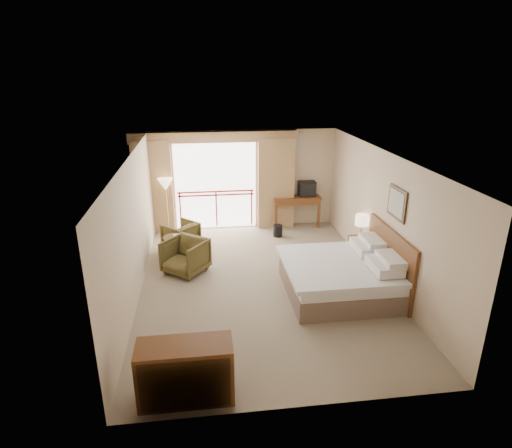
{
  "coord_description": "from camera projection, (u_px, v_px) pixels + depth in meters",
  "views": [
    {
      "loc": [
        -1.17,
        -7.9,
        4.28
      ],
      "look_at": [
        -0.09,
        0.4,
        1.19
      ],
      "focal_mm": 30.0,
      "sensor_mm": 36.0,
      "label": 1
    }
  ],
  "objects": [
    {
      "name": "armchair_far",
      "position": [
        182.0,
        248.0,
        10.72
      ],
      "size": [
        1.03,
        1.03,
        0.67
      ],
      "primitive_type": "imported",
      "rotation": [
        0.0,
        0.0,
        -2.37
      ],
      "color": "#43391A",
      "rests_on": "floor"
    },
    {
      "name": "armchair_near",
      "position": [
        186.0,
        272.0,
        9.46
      ],
      "size": [
        1.16,
        1.16,
        0.77
      ],
      "primitive_type": "imported",
      "rotation": [
        0.0,
        0.0,
        -0.65
      ],
      "color": "#43391A",
      "rests_on": "floor"
    },
    {
      "name": "coffee_maker",
      "position": [
        284.0,
        192.0,
        11.88
      ],
      "size": [
        0.16,
        0.16,
        0.28
      ],
      "primitive_type": "cylinder",
      "rotation": [
        0.0,
        0.0,
        0.24
      ],
      "color": "black",
      "rests_on": "desk"
    },
    {
      "name": "side_table",
      "position": [
        175.0,
        244.0,
        9.93
      ],
      "size": [
        0.53,
        0.53,
        0.57
      ],
      "rotation": [
        0.0,
        0.0,
        0.33
      ],
      "color": "#311D0B",
      "rests_on": "floor"
    },
    {
      "name": "floor",
      "position": [
        262.0,
        283.0,
        8.97
      ],
      "size": [
        7.0,
        7.0,
        0.0
      ],
      "primitive_type": "plane",
      "color": "gray",
      "rests_on": "ground"
    },
    {
      "name": "hvac_vent",
      "position": [
        292.0,
        142.0,
        11.54
      ],
      "size": [
        0.5,
        0.04,
        0.5
      ],
      "primitive_type": "cube",
      "color": "silver",
      "rests_on": "wall_back"
    },
    {
      "name": "bed",
      "position": [
        342.0,
        276.0,
        8.46
      ],
      "size": [
        2.13,
        2.06,
        0.97
      ],
      "color": "brown",
      "rests_on": "floor"
    },
    {
      "name": "floor_lamp",
      "position": [
        166.0,
        187.0,
        11.1
      ],
      "size": [
        0.4,
        0.4,
        1.56
      ],
      "rotation": [
        0.0,
        0.0,
        0.23
      ],
      "color": "tan",
      "rests_on": "floor"
    },
    {
      "name": "wall_right",
      "position": [
        383.0,
        218.0,
        8.8
      ],
      "size": [
        0.0,
        7.0,
        7.0
      ],
      "primitive_type": "plane",
      "rotation": [
        1.57,
        0.0,
        -1.57
      ],
      "color": "beige",
      "rests_on": "ground"
    },
    {
      "name": "desk",
      "position": [
        295.0,
        202.0,
        12.09
      ],
      "size": [
        1.33,
        0.64,
        0.87
      ],
      "rotation": [
        0.0,
        0.0,
        -0.04
      ],
      "color": "#582D14",
      "rests_on": "floor"
    },
    {
      "name": "cup",
      "position": [
        289.0,
        195.0,
        11.88
      ],
      "size": [
        0.08,
        0.08,
        0.1
      ],
      "primitive_type": "cylinder",
      "rotation": [
        0.0,
        0.0,
        0.16
      ],
      "color": "white",
      "rests_on": "desk"
    },
    {
      "name": "dresser",
      "position": [
        186.0,
        372.0,
        5.73
      ],
      "size": [
        1.28,
        0.54,
        0.85
      ],
      "rotation": [
        0.0,
        0.0,
        -0.03
      ],
      "color": "#582D14",
      "rests_on": "floor"
    },
    {
      "name": "headboard",
      "position": [
        389.0,
        261.0,
        8.48
      ],
      "size": [
        0.06,
        2.1,
        1.3
      ],
      "primitive_type": "cube",
      "color": "#582D14",
      "rests_on": "wall_right"
    },
    {
      "name": "wall_back",
      "position": [
        245.0,
        180.0,
        11.76
      ],
      "size": [
        5.0,
        0.0,
        5.0
      ],
      "primitive_type": "plane",
      "rotation": [
        1.57,
        0.0,
        0.0
      ],
      "color": "beige",
      "rests_on": "ground"
    },
    {
      "name": "book",
      "position": [
        174.0,
        237.0,
        9.86
      ],
      "size": [
        0.25,
        0.29,
        0.02
      ],
      "primitive_type": "imported",
      "rotation": [
        0.0,
        0.0,
        0.32
      ],
      "color": "white",
      "rests_on": "side_table"
    },
    {
      "name": "ceiling",
      "position": [
        263.0,
        156.0,
        8.03
      ],
      "size": [
        7.0,
        7.0,
        0.0
      ],
      "primitive_type": "plane",
      "rotation": [
        3.14,
        0.0,
        0.0
      ],
      "color": "white",
      "rests_on": "wall_back"
    },
    {
      "name": "wall_left",
      "position": [
        134.0,
        229.0,
        8.2
      ],
      "size": [
        0.0,
        7.0,
        7.0
      ],
      "primitive_type": "plane",
      "rotation": [
        1.57,
        0.0,
        1.57
      ],
      "color": "beige",
      "rests_on": "ground"
    },
    {
      "name": "framed_art",
      "position": [
        397.0,
        203.0,
        8.07
      ],
      "size": [
        0.04,
        0.72,
        0.6
      ],
      "color": "#311D0B",
      "rests_on": "wall_right"
    },
    {
      "name": "wastebasket",
      "position": [
        278.0,
        231.0,
        11.41
      ],
      "size": [
        0.31,
        0.31,
        0.31
      ],
      "primitive_type": "cylinder",
      "rotation": [
        0.0,
        0.0,
        0.32
      ],
      "color": "black",
      "rests_on": "floor"
    },
    {
      "name": "curtain_left",
      "position": [
        154.0,
        188.0,
        11.36
      ],
      "size": [
        1.0,
        0.26,
        2.5
      ],
      "primitive_type": "cube",
      "color": "#997046",
      "rests_on": "wall_back"
    },
    {
      "name": "nightstand",
      "position": [
        360.0,
        251.0,
        9.81
      ],
      "size": [
        0.45,
        0.53,
        0.61
      ],
      "primitive_type": "cube",
      "rotation": [
        0.0,
        0.0,
        0.05
      ],
      "color": "#582D14",
      "rests_on": "floor"
    },
    {
      "name": "valance",
      "position": [
        214.0,
        137.0,
        11.13
      ],
      "size": [
        4.4,
        0.22,
        0.28
      ],
      "primitive_type": "cube",
      "color": "#997046",
      "rests_on": "wall_back"
    },
    {
      "name": "wall_front",
      "position": [
        304.0,
        320.0,
        5.25
      ],
      "size": [
        5.0,
        0.0,
        5.0
      ],
      "primitive_type": "plane",
      "rotation": [
        -1.57,
        0.0,
        0.0
      ],
      "color": "beige",
      "rests_on": "ground"
    },
    {
      "name": "tv",
      "position": [
        307.0,
        189.0,
        11.93
      ],
      "size": [
        0.46,
        0.37,
        0.42
      ],
      "rotation": [
        0.0,
        0.0,
        0.22
      ],
      "color": "black",
      "rests_on": "desk"
    },
    {
      "name": "curtain_right",
      "position": [
        276.0,
        184.0,
        11.76
      ],
      "size": [
        1.0,
        0.26,
        2.5
      ],
      "primitive_type": "cube",
      "color": "#997046",
      "rests_on": "wall_back"
    },
    {
      "name": "balcony_door",
      "position": [
        216.0,
        186.0,
        11.69
      ],
      "size": [
        2.4,
        0.0,
        2.4
      ],
      "primitive_type": "plane",
      "rotation": [
        1.57,
        0.0,
        0.0
      ],
      "color": "white",
      "rests_on": "wall_back"
    },
    {
      "name": "table_lamp",
      "position": [
        362.0,
        220.0,
        9.61
      ],
      "size": [
        0.3,
        0.3,
        0.53
      ],
      "rotation": [
        0.0,
        0.0,
        0.16
      ],
      "color": "tan",
      "rests_on": "nightstand"
    },
    {
      "name": "phone",
      "position": [
        362.0,
        239.0,
        9.54
      ],
      "size": [
        0.19,
        0.15,
        0.08
      ],
      "primitive_type": "cube",
      "rotation": [
        0.0,
        0.0,
        -0.07
      ],
      "color": "black",
      "rests_on": "nightstand"
    },
    {
      "name": "balcony_railing",
      "position": [
        216.0,
        200.0,
        11.81
      ],
      "size": [
        2.09,
        0.03,
        1.02
      ],
      "color": "#B51B0F",
      "rests_on": "wall_back"
    }
  ]
}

